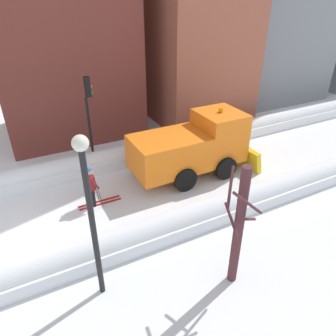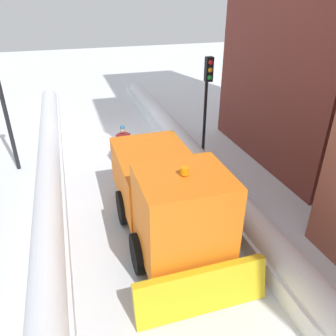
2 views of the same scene
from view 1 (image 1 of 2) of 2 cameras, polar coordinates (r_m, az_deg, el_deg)
ground_plane at (r=16.25m, az=11.09°, el=-0.11°), size 80.00×80.00×0.00m
snowbank_left at (r=18.14m, az=5.66°, el=5.18°), size 1.10×36.00×1.01m
snowbank_right at (r=14.25m, az=18.32°, el=-3.90°), size 1.10×36.00×0.96m
plow_truck at (r=14.95m, az=4.74°, el=4.02°), size 3.20×5.98×3.12m
skier at (r=13.20m, az=-13.68°, el=-2.95°), size 0.62×1.80×1.81m
traffic_light_pole at (r=15.34m, az=-14.03°, el=10.73°), size 0.28×0.42×4.52m
street_lamp at (r=8.22m, az=-13.98°, el=-6.18°), size 0.40×0.40×5.11m
bare_tree_near at (r=9.26m, az=12.60°, el=-10.33°), size 1.08×1.19×4.04m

